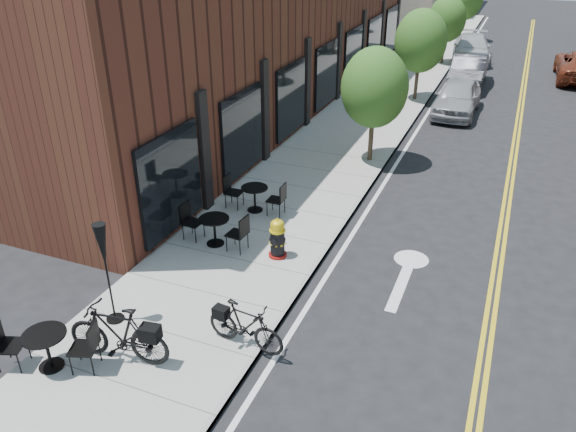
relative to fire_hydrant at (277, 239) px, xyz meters
The scene contains 16 objects.
ground 2.34m from the fire_hydrant, 62.52° to the right, with size 120.00×120.00×0.00m, color black.
sidewalk_near 8.07m from the fire_hydrant, 96.82° to the left, with size 4.00×70.00×0.12m, color #9E9B93.
building_near 13.49m from the fire_hydrant, 114.46° to the left, with size 5.00×28.00×7.00m, color #4B2218.
tree_near_a 7.29m from the fire_hydrant, 86.37° to the left, with size 2.20×2.20×3.81m.
tree_near_b 15.15m from the fire_hydrant, 88.30° to the left, with size 2.30×2.30×3.98m.
tree_near_c 23.08m from the fire_hydrant, 88.89° to the left, with size 2.10×2.10×3.67m.
fire_hydrant is the anchor object (origin of this frame).
bicycle_left 4.65m from the fire_hydrant, 105.69° to the right, with size 0.57×2.00×1.20m, color black.
bicycle_right 3.36m from the fire_hydrant, 77.19° to the right, with size 0.47×1.65×0.99m, color black.
bistro_set_a 5.64m from the fire_hydrant, 114.43° to the right, with size 1.86×1.05×0.98m.
bistro_set_b 1.69m from the fire_hydrant, behind, with size 1.80×0.82×0.96m.
bistro_set_c 2.53m from the fire_hydrant, 127.90° to the left, with size 1.74×0.76×0.94m.
patio_umbrella 4.29m from the fire_hydrant, 120.79° to the right, with size 0.36×0.36×2.24m.
parked_car_a 14.00m from the fire_hydrant, 79.97° to the left, with size 1.72×4.28×1.46m, color #9EA0A6.
parked_car_b 18.91m from the fire_hydrant, 82.90° to the left, with size 1.60×4.59×1.51m, color black.
parked_car_c 24.71m from the fire_hydrant, 85.72° to the left, with size 2.08×5.11×1.48m, color #BAB9BF.
Camera 1 is at (3.64, -8.74, 7.41)m, focal length 35.00 mm.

